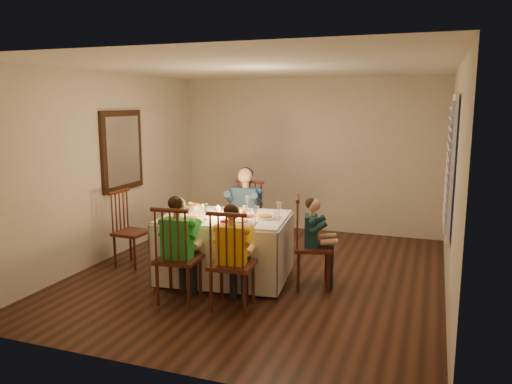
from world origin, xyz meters
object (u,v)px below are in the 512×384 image
(dining_table, at_px, (225,234))
(chair_near_right, at_px, (233,308))
(child_yellow, at_px, (233,308))
(chair_adult, at_px, (245,258))
(chair_extra, at_px, (133,265))
(chair_near_left, at_px, (180,301))
(serving_bowl, at_px, (194,207))
(chair_end, at_px, (312,286))
(adult, at_px, (245,258))
(child_green, at_px, (180,301))
(child_teal, at_px, (312,286))

(dining_table, height_order, chair_near_right, dining_table)
(dining_table, relative_size, child_yellow, 1.45)
(chair_adult, relative_size, chair_extra, 1.07)
(chair_near_left, relative_size, serving_bowl, 5.56)
(chair_end, relative_size, adult, 0.85)
(chair_end, bearing_deg, child_green, 111.73)
(chair_extra, height_order, child_yellow, child_yellow)
(chair_near_right, height_order, child_green, child_green)
(dining_table, xyz_separation_m, chair_near_right, (0.44, -0.82, -0.57))
(chair_adult, bearing_deg, child_teal, -33.57)
(chair_end, relative_size, chair_extra, 1.07)
(child_green, bearing_deg, child_yellow, 176.87)
(chair_extra, relative_size, child_yellow, 0.89)
(child_teal, bearing_deg, chair_extra, 76.25)
(chair_extra, height_order, adult, adult)
(chair_near_right, height_order, chair_extra, chair_near_right)
(chair_extra, relative_size, child_teal, 0.95)
(chair_near_right, xyz_separation_m, chair_extra, (-1.84, 0.88, 0.00))
(chair_near_right, height_order, serving_bowl, serving_bowl)
(child_green, bearing_deg, chair_end, -148.23)
(dining_table, xyz_separation_m, serving_bowl, (-0.56, 0.25, 0.26))
(adult, xyz_separation_m, child_green, (-0.12, -1.71, 0.00))
(chair_extra, distance_m, serving_bowl, 1.20)
(chair_near_right, distance_m, child_yellow, 0.00)
(dining_table, height_order, chair_near_left, dining_table)
(chair_end, relative_size, serving_bowl, 5.56)
(chair_extra, distance_m, adult, 1.56)
(chair_extra, xyz_separation_m, child_green, (1.21, -0.90, 0.00))
(chair_adult, distance_m, child_yellow, 1.77)
(chair_near_left, distance_m, chair_extra, 1.51)
(child_yellow, xyz_separation_m, serving_bowl, (-0.99, 1.07, 0.83))
(chair_near_left, relative_size, adult, 0.85)
(chair_adult, bearing_deg, chair_extra, -149.42)
(chair_end, bearing_deg, adult, 42.03)
(chair_extra, relative_size, adult, 0.79)
(chair_extra, xyz_separation_m, serving_bowl, (0.85, 0.19, 0.83))
(adult, bearing_deg, chair_adult, -0.65)
(chair_near_right, bearing_deg, chair_near_left, -3.31)
(chair_near_left, distance_m, adult, 1.72)
(adult, height_order, child_teal, adult)
(chair_adult, xyz_separation_m, chair_end, (1.16, -0.75, 0.00))
(chair_near_right, relative_size, chair_end, 1.00)
(adult, bearing_deg, child_green, -94.81)
(chair_adult, distance_m, serving_bowl, 1.14)
(chair_adult, bearing_deg, chair_near_left, -94.81)
(adult, xyz_separation_m, child_yellow, (0.51, -1.69, 0.00))
(child_green, height_order, serving_bowl, serving_bowl)
(chair_near_right, bearing_deg, child_teal, -129.97)
(chair_end, xyz_separation_m, adult, (-1.16, 0.75, 0.00))
(child_yellow, bearing_deg, child_teal, -129.97)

